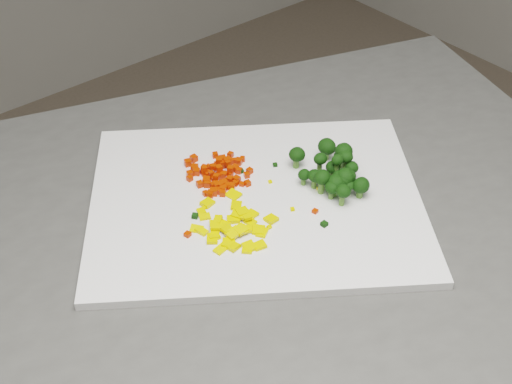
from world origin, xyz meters
TOP-DOWN VIEW (x-y plane):
  - cutting_board at (-0.03, 0.15)m, footprint 0.56×0.54m
  - carrot_pile at (-0.04, 0.23)m, footprint 0.10×0.10m
  - pepper_pile at (-0.09, 0.13)m, footprint 0.11×0.11m
  - broccoli_pile at (0.07, 0.12)m, footprint 0.12×0.12m
  - carrot_cube_0 at (-0.02, 0.26)m, footprint 0.01×0.01m
  - carrot_cube_1 at (-0.01, 0.23)m, footprint 0.01×0.01m
  - carrot_cube_2 at (-0.01, 0.20)m, footprint 0.01×0.01m
  - carrot_cube_3 at (-0.06, 0.20)m, footprint 0.01×0.01m
  - carrot_cube_4 at (-0.07, 0.19)m, footprint 0.01×0.01m
  - carrot_cube_5 at (-0.02, 0.22)m, footprint 0.01×0.01m
  - carrot_cube_6 at (-0.04, 0.24)m, footprint 0.01×0.01m
  - carrot_cube_7 at (-0.05, 0.24)m, footprint 0.01×0.01m
  - carrot_cube_8 at (-0.02, 0.20)m, footprint 0.01×0.01m
  - carrot_cube_9 at (-0.06, 0.23)m, footprint 0.01×0.01m
  - carrot_cube_10 at (-0.05, 0.20)m, footprint 0.01×0.01m
  - carrot_cube_11 at (0.00, 0.23)m, footprint 0.01×0.01m
  - carrot_cube_12 at (-0.03, 0.21)m, footprint 0.01×0.01m
  - carrot_cube_13 at (-0.06, 0.22)m, footprint 0.01×0.01m
  - carrot_cube_14 at (-0.05, 0.27)m, footprint 0.01×0.01m
  - carrot_cube_15 at (-0.06, 0.24)m, footprint 0.01×0.01m
  - carrot_cube_16 at (-0.05, 0.19)m, footprint 0.01×0.01m
  - carrot_cube_17 at (-0.07, 0.21)m, footprint 0.01×0.01m
  - carrot_cube_18 at (-0.04, 0.19)m, footprint 0.01×0.01m
  - carrot_cube_19 at (-0.07, 0.24)m, footprint 0.01×0.01m
  - carrot_cube_20 at (-0.08, 0.24)m, footprint 0.01×0.01m
  - carrot_cube_21 at (-0.06, 0.25)m, footprint 0.01×0.01m
  - carrot_cube_22 at (-0.02, 0.25)m, footprint 0.01×0.01m
  - carrot_cube_23 at (-0.03, 0.24)m, footprint 0.01×0.01m
  - carrot_cube_24 at (-0.06, 0.22)m, footprint 0.01×0.01m
  - carrot_cube_25 at (-0.02, 0.24)m, footprint 0.01×0.01m
  - carrot_cube_26 at (-0.07, 0.19)m, footprint 0.01×0.01m
  - carrot_cube_27 at (-0.03, 0.18)m, footprint 0.01×0.01m
  - carrot_cube_28 at (-0.08, 0.25)m, footprint 0.01×0.01m
  - carrot_cube_29 at (-0.03, 0.24)m, footprint 0.01×0.01m
  - carrot_cube_30 at (-0.02, 0.23)m, footprint 0.01×0.01m
  - carrot_cube_31 at (-0.06, 0.23)m, footprint 0.01×0.01m
  - carrot_cube_32 at (-0.04, 0.20)m, footprint 0.01×0.01m
  - carrot_cube_33 at (-0.06, 0.19)m, footprint 0.01×0.01m
  - carrot_cube_34 at (-0.03, 0.21)m, footprint 0.01×0.01m
  - carrot_cube_35 at (-0.02, 0.24)m, footprint 0.01×0.01m
  - carrot_cube_36 at (-0.06, 0.24)m, footprint 0.01×0.01m
  - carrot_cube_37 at (-0.06, 0.27)m, footprint 0.01×0.01m
  - carrot_cube_38 at (-0.03, 0.24)m, footprint 0.01×0.01m
  - carrot_cube_39 at (-0.05, 0.23)m, footprint 0.01×0.01m
  - carrot_cube_40 at (-0.03, 0.23)m, footprint 0.01×0.01m
  - carrot_cube_41 at (-0.08, 0.20)m, footprint 0.01×0.01m
  - carrot_cube_42 at (-0.05, 0.20)m, footprint 0.01×0.01m
  - carrot_cube_43 at (-0.02, 0.21)m, footprint 0.01×0.01m
  - carrot_cube_44 at (-0.07, 0.19)m, footprint 0.01×0.01m
  - carrot_cube_45 at (-0.03, 0.20)m, footprint 0.01×0.01m
  - carrot_cube_46 at (-0.03, 0.23)m, footprint 0.01×0.01m
  - carrot_cube_47 at (-0.06, 0.25)m, footprint 0.01×0.01m
  - carrot_cube_48 at (-0.03, 0.20)m, footprint 0.01×0.01m
  - carrot_cube_49 at (-0.01, 0.23)m, footprint 0.01×0.01m
  - carrot_cube_50 at (-0.06, 0.21)m, footprint 0.01×0.01m
  - carrot_cube_51 at (-0.01, 0.23)m, footprint 0.01×0.01m
  - carrot_cube_52 at (-0.06, 0.21)m, footprint 0.01×0.01m
  - carrot_cube_53 at (-0.04, 0.22)m, footprint 0.01×0.01m
  - carrot_cube_54 at (-0.04, 0.22)m, footprint 0.01×0.01m
  - carrot_cube_55 at (-0.08, 0.19)m, footprint 0.01×0.01m
  - carrot_cube_56 at (-0.06, 0.20)m, footprint 0.01×0.01m
  - carrot_cube_57 at (-0.06, 0.24)m, footprint 0.01×0.01m
  - carrot_cube_58 at (-0.05, 0.19)m, footprint 0.01×0.01m
  - carrot_cube_59 at (-0.06, 0.23)m, footprint 0.01×0.01m
  - carrot_cube_60 at (-0.07, 0.22)m, footprint 0.01×0.01m
  - carrot_cube_61 at (-0.03, 0.23)m, footprint 0.01×0.01m
  - carrot_cube_62 at (-0.00, 0.25)m, footprint 0.01×0.01m
  - carrot_cube_63 at (-0.08, 0.22)m, footprint 0.01×0.01m
  - carrot_cube_64 at (-0.04, 0.22)m, footprint 0.01×0.01m
  - carrot_cube_65 at (-0.04, 0.23)m, footprint 0.01×0.01m
  - carrot_cube_66 at (-0.02, 0.25)m, footprint 0.01×0.01m
  - pepper_chunk_0 at (-0.07, 0.14)m, footprint 0.02×0.02m
  - pepper_chunk_1 at (-0.08, 0.14)m, footprint 0.02×0.02m
  - pepper_chunk_2 at (-0.07, 0.14)m, footprint 0.02×0.02m
  - pepper_chunk_3 at (-0.11, 0.08)m, footprint 0.02×0.02m
  - pepper_chunk_4 at (-0.06, 0.13)m, footprint 0.02×0.02m
  - pepper_chunk_5 at (-0.10, 0.14)m, footprint 0.02×0.02m
  - pepper_chunk_6 at (-0.07, 0.12)m, footprint 0.01×0.02m
  - pepper_chunk_7 at (-0.09, 0.08)m, footprint 0.02×0.02m
  - pepper_chunk_8 at (-0.12, 0.11)m, footprint 0.02×0.02m
  - pepper_chunk_9 at (-0.10, 0.14)m, footprint 0.02×0.02m
  - pepper_chunk_10 at (-0.10, 0.11)m, footprint 0.02×0.02m
  - pepper_chunk_11 at (-0.13, 0.14)m, footprint 0.01×0.02m
  - pepper_chunk_12 at (-0.07, 0.10)m, footprint 0.02×0.02m
  - pepper_chunk_13 at (-0.11, 0.18)m, footprint 0.01×0.02m
  - pepper_chunk_14 at (-0.05, 0.11)m, footprint 0.02×0.02m
  - pepper_chunk_15 at (-0.11, 0.12)m, footprint 0.02×0.02m
  - pepper_chunk_16 at (-0.13, 0.10)m, footprint 0.02×0.02m
  - pepper_chunk_17 at (-0.12, 0.13)m, footprint 0.02×0.02m
  - pepper_chunk_18 at (-0.09, 0.14)m, footprint 0.02×0.02m
  - pepper_chunk_19 at (-0.07, 0.09)m, footprint 0.02×0.02m
  - pepper_chunk_20 at (-0.09, 0.11)m, footprint 0.02×0.02m
  - pepper_chunk_21 at (-0.07, 0.10)m, footprint 0.02×0.02m
  - pepper_chunk_22 at (-0.12, 0.10)m, footprint 0.02×0.02m
  - pepper_chunk_23 at (-0.10, 0.08)m, footprint 0.02×0.02m
  - pepper_chunk_24 at (-0.11, 0.16)m, footprint 0.02×0.02m
  - pepper_chunk_25 at (-0.09, 0.18)m, footprint 0.02×0.02m
  - pepper_chunk_26 at (-0.07, 0.16)m, footprint 0.02×0.02m
  - pepper_chunk_27 at (-0.13, 0.12)m, footprint 0.02×0.02m
  - pepper_chunk_28 at (-0.09, 0.11)m, footprint 0.02×0.02m
  - pepper_chunk_29 at (-0.05, 0.18)m, footprint 0.02×0.02m
  - pepper_chunk_30 at (-0.11, 0.14)m, footprint 0.02×0.02m
  - pepper_chunk_31 at (-0.12, 0.10)m, footprint 0.02×0.02m
  - pepper_chunk_32 at (-0.07, 0.14)m, footprint 0.02×0.02m
  - pepper_chunk_33 at (-0.13, 0.15)m, footprint 0.02×0.02m
  - pepper_chunk_34 at (-0.07, 0.13)m, footprint 0.02×0.02m
  - pepper_chunk_35 at (-0.09, 0.11)m, footprint 0.02×0.02m
  - pepper_chunk_36 at (-0.12, 0.13)m, footprint 0.02×0.02m
  - broccoli_floret_0 at (0.06, 0.10)m, footprint 0.02×0.02m
  - broccoli_floret_1 at (0.07, 0.09)m, footprint 0.04×0.04m
  - broccoli_floret_2 at (0.04, 0.12)m, footprint 0.03×0.03m
  - broccoli_floret_3 at (0.10, 0.16)m, footprint 0.03×0.03m
  - broccoli_floret_4 at (0.04, 0.07)m, footprint 0.03×0.03m
  - broccoli_floret_5 at (0.05, 0.17)m, footprint 0.03×0.03m
  - broccoli_floret_6 at (0.06, 0.13)m, footprint 0.03×0.03m
  - broccoli_floret_7 at (0.04, 0.09)m, footprint 0.03×0.03m
  - broccoli_floret_8 at (0.10, 0.13)m, footprint 0.03×0.03m
  - broccoli_floret_9 at (0.06, 0.08)m, footprint 0.02×0.02m
  - broccoli_floret_10 at (0.03, 0.13)m, footprint 0.02×0.02m
  - broccoli_floret_11 at (0.07, 0.11)m, footprint 0.02×0.02m
  - broccoli_floret_12 at (0.09, 0.10)m, footprint 0.02×0.02m
  - broccoli_floret_13 at (0.06, 0.09)m, footprint 0.03×0.03m
  - broccoli_floret_14 at (0.04, 0.11)m, footprint 0.03×0.03m
  - broccoli_floret_15 at (0.07, 0.07)m, footprint 0.03×0.03m
  - broccoli_floret_16 at (0.05, 0.09)m, footprint 0.03×0.03m
  - broccoli_floret_17 at (0.10, 0.12)m, footprint 0.02×0.02m
  - broccoli_floret_18 at (0.07, 0.12)m, footprint 0.03×0.03m
  - broccoli_floret_19 at (0.07, 0.09)m, footprint 0.03×0.03m
  - broccoli_floret_20 at (0.09, 0.12)m, footprint 0.03×0.03m
  - broccoli_floret_21 at (0.09, 0.11)m, footprint 0.03×0.03m
  - stray_bit_0 at (0.01, 0.08)m, footprint 0.01×0.01m
  - stray_bit_1 at (0.04, 0.11)m, footprint 0.01×0.01m
  - stray_bit_2 at (0.00, 0.17)m, footprint 0.01×0.01m
  - stray_bit_3 at (-0.03, 0.19)m, footprint 0.01×0.01m
  - stray_bit_4 at (-0.06, 0.25)m, footprint 0.01×0.01m
  - stray_bit_5 at (-0.00, 0.05)m, footprint 0.01×0.01m
  - stray_bit_6 at (-0.06, 0.10)m, footprint 0.01×0.01m
  - stray_bit_7 at (-0.02, 0.21)m, footprint 0.01×0.01m
  - stray_bit_8 at (-0.10, 0.18)m, footprint 0.01×0.01m
  - stray_bit_9 at (-0.05, 0.22)m, footprint 0.01×0.01m
  - stray_bit_10 at (0.03, 0.19)m, footprint 0.01×0.01m
  - stray_bit_11 at (-0.11, 0.15)m, footprint 0.01×0.01m
  - stray_bit_12 at (-0.01, 0.10)m, footprint 0.01×0.01m
  - stray_bit_13 at (-0.12, 0.17)m, footprint 0.01×0.01m
  - stray_bit_14 at (-0.07, 0.10)m, footprint 0.01×0.01m
  - stray_bit_15 at (-0.15, 0.15)m, footprint 0.01×0.01m

SIDE VIEW (x-z plane):
  - cutting_board at x=-0.03m, z-range 0.90..0.91m
  - pepper_chunk_29 at x=-0.05m, z-range 0.91..0.92m
  - pepper_chunk_6 at x=-0.07m, z-range 0.91..0.92m
  - pepper_chunk_16 at x=-0.13m, z-range 0.91..0.92m
  - pepper_chunk_33 at x=-0.13m, z-range 0.91..0.92m
  - pepper_chunk_12 at x=-0.07m, z-range 0.91..0.92m
  - pepper_chunk_0 at x=-0.07m, z-range 0.91..0.92m
  - pepper_chunk_19 at x=-0.07m, z-range 0.91..0.92m
  - pepper_chunk_4 at x=-0.06m, z-range 0.91..0.92m
  - stray_bit_2 at x=0.00m, z-range 0.91..0.92m
  - stray_bit_8 at x=-0.10m, z-range 0.91..0.92m
  - pepper_chunk_3 at x=-0.11m, z-range 0.91..0.92m
  - stray_bit_6 at x=-0.06m, z-range 0.91..0.92m
  - stray_bit_11 at x=-0.11m, z-range 0.91..0.92m
  - pepper_chunk_36 at x=-0.12m, z-range 0.91..0.92m
  - stray_bit_12 at x=-0.01m, z-range 0.91..0.92m
  - pepper_chunk_24 at x=-0.11m, z-range 0.91..0.92m
  - pepper_chunk_26 at x=-0.07m, z-range 0.91..0.92m
  - stray_bit_4 at x=-0.06m, z-range 0.91..0.92m
  - pepper_chunk_8 at x=-0.12m, z-range 0.91..0.92m
  - stray_bit_10 at x=0.03m, z-range 0.91..0.92m
  - stray_bit_14 at x=-0.07m, z-range 0.91..0.92m
  - pepper_chunk_13 at x=-0.11m, z-range 0.91..0.92m
  - pepper_chunk_27 at x=-0.13m, z-range 0.91..0.92m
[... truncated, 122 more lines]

